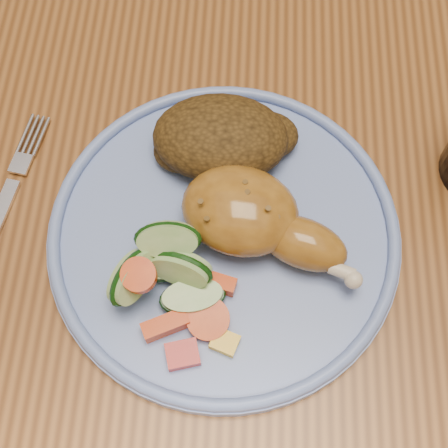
% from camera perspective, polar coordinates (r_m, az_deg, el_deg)
% --- Properties ---
extents(ground, '(4.00, 4.00, 0.00)m').
position_cam_1_polar(ground, '(1.25, 5.15, -11.86)').
color(ground, brown).
rests_on(ground, ground).
extents(dining_table, '(0.90, 1.40, 0.75)m').
position_cam_1_polar(dining_table, '(0.63, 10.14, 2.00)').
color(dining_table, brown).
rests_on(dining_table, ground).
extents(plate, '(0.28, 0.28, 0.01)m').
position_cam_1_polar(plate, '(0.50, 0.00, -1.00)').
color(plate, '#6D87CC').
rests_on(plate, dining_table).
extents(plate_rim, '(0.28, 0.28, 0.01)m').
position_cam_1_polar(plate_rim, '(0.49, 0.00, -0.49)').
color(plate_rim, '#6D87CC').
rests_on(plate_rim, plate).
extents(chicken_leg, '(0.15, 0.10, 0.05)m').
position_cam_1_polar(chicken_leg, '(0.48, 2.87, 0.52)').
color(chicken_leg, '#A36B22').
rests_on(chicken_leg, plate).
extents(rice_pilaf, '(0.12, 0.08, 0.05)m').
position_cam_1_polar(rice_pilaf, '(0.52, -0.05, 7.83)').
color(rice_pilaf, '#493112').
rests_on(rice_pilaf, plate).
extents(vegetable_pile, '(0.11, 0.11, 0.06)m').
position_cam_1_polar(vegetable_pile, '(0.47, -4.98, -4.89)').
color(vegetable_pile, '#A50A05').
rests_on(vegetable_pile, plate).
extents(fork, '(0.04, 0.15, 0.00)m').
position_cam_1_polar(fork, '(0.55, -19.67, 1.28)').
color(fork, silver).
rests_on(fork, dining_table).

